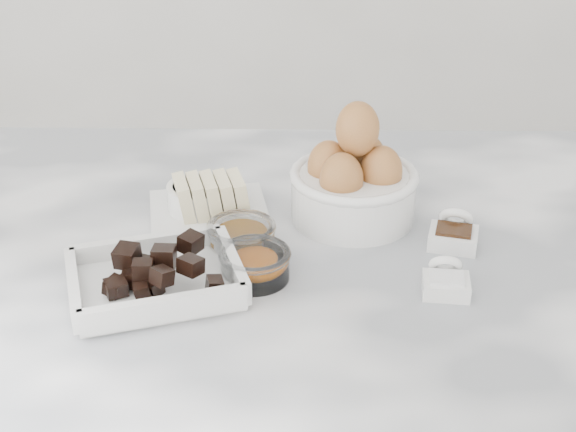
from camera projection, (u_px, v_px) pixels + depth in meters
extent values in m
cube|color=white|center=(271.00, 271.00, 0.98)|extent=(1.20, 0.80, 0.04)
cube|color=white|center=(156.00, 286.00, 0.90)|extent=(0.21, 0.18, 0.01)
cube|color=white|center=(210.00, 218.00, 1.05)|extent=(0.16, 0.16, 0.01)
cube|color=white|center=(209.00, 213.00, 1.04)|extent=(0.18, 0.18, 0.00)
cylinder|color=white|center=(198.00, 201.00, 1.05)|extent=(0.08, 0.08, 0.05)
cylinder|color=white|center=(197.00, 189.00, 1.04)|extent=(0.06, 0.06, 0.01)
cylinder|color=white|center=(353.00, 196.00, 1.04)|extent=(0.16, 0.16, 0.06)
torus|color=white|center=(354.00, 175.00, 1.03)|extent=(0.17, 0.17, 0.01)
ellipsoid|color=#AD6937|center=(380.00, 168.00, 1.03)|extent=(0.06, 0.06, 0.07)
ellipsoid|color=#AD6937|center=(328.00, 171.00, 1.02)|extent=(0.06, 0.06, 0.07)
ellipsoid|color=#AD6937|center=(356.00, 159.00, 1.06)|extent=(0.06, 0.06, 0.07)
ellipsoid|color=#AD6937|center=(351.00, 182.00, 1.00)|extent=(0.06, 0.06, 0.07)
ellipsoid|color=#AD6937|center=(358.00, 129.00, 1.00)|extent=(0.06, 0.06, 0.07)
cylinder|color=white|center=(242.00, 238.00, 0.98)|extent=(0.08, 0.08, 0.03)
torus|color=white|center=(241.00, 227.00, 0.97)|extent=(0.09, 0.09, 0.01)
cylinder|color=orange|center=(242.00, 242.00, 0.98)|extent=(0.06, 0.06, 0.01)
cylinder|color=white|center=(255.00, 266.00, 0.92)|extent=(0.08, 0.08, 0.03)
torus|color=white|center=(255.00, 254.00, 0.91)|extent=(0.08, 0.08, 0.01)
ellipsoid|color=orange|center=(255.00, 265.00, 0.92)|extent=(0.05, 0.05, 0.02)
cube|color=white|center=(453.00, 239.00, 0.99)|extent=(0.07, 0.06, 0.02)
cube|color=black|center=(454.00, 230.00, 0.98)|extent=(0.05, 0.04, 0.00)
torus|color=white|center=(456.00, 218.00, 1.01)|extent=(0.05, 0.04, 0.04)
cube|color=white|center=(446.00, 286.00, 0.90)|extent=(0.06, 0.05, 0.02)
cube|color=white|center=(447.00, 278.00, 0.89)|extent=(0.04, 0.03, 0.00)
torus|color=white|center=(445.00, 265.00, 0.92)|extent=(0.04, 0.03, 0.04)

